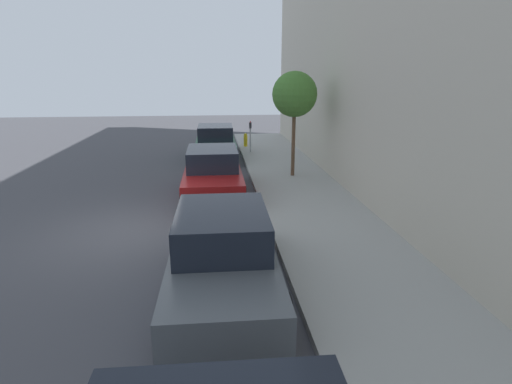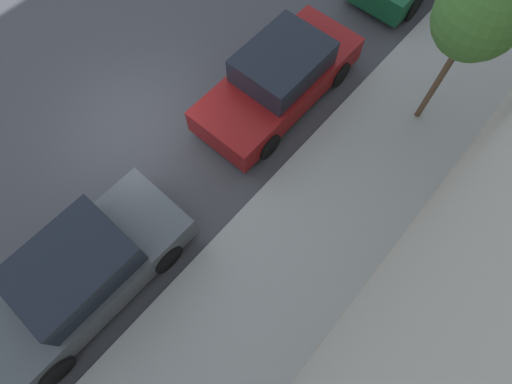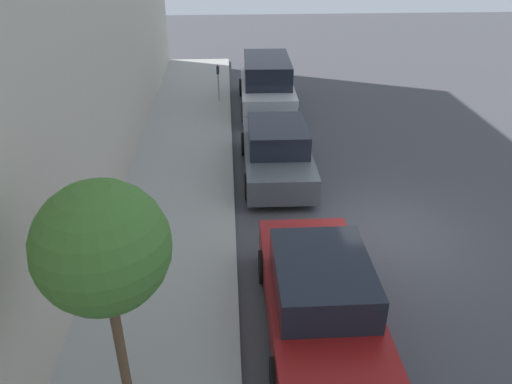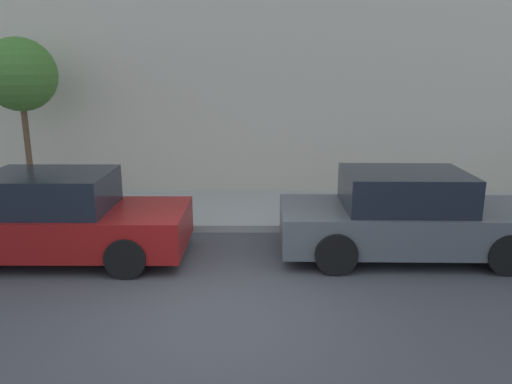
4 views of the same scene
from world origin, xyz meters
name	(u,v)px [view 2 (image 2 of 4)]	position (x,y,z in m)	size (l,w,h in m)	color
ground_plane	(135,126)	(0.00, 0.00, 0.00)	(60.00, 60.00, 0.00)	#424247
sidewalk	(293,255)	(5.00, 0.00, 0.07)	(2.99, 32.00, 0.15)	#9E9E99
parked_sedan_second	(79,276)	(2.26, -3.17, 0.72)	(1.92, 4.53, 1.54)	#4C5156
parked_sedan_third	(279,78)	(2.10, 3.00, 0.72)	(1.92, 4.50, 1.54)	maroon
street_tree	(479,16)	(5.10, 4.75, 3.12)	(1.62, 1.62, 3.80)	brown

